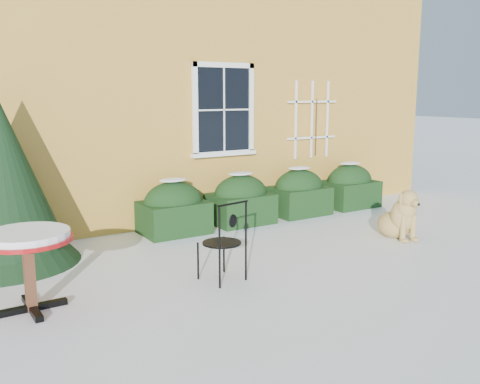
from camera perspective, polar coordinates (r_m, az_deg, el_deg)
ground at (r=6.92m, az=4.49°, el=-8.63°), size 80.00×80.00×0.00m
house at (r=12.87m, az=-14.94°, el=14.41°), size 12.40×8.40×6.40m
hedge_row at (r=9.75m, az=3.31°, el=-0.52°), size 4.95×0.80×0.91m
evergreen_shrub at (r=7.74m, az=-24.27°, el=-0.09°), size 1.99×1.99×2.40m
bistro_table at (r=5.97m, az=-21.74°, el=-5.26°), size 0.93×0.93×0.87m
patio_chair_near at (r=6.50m, az=-1.71°, el=-5.25°), size 0.52×0.51×1.00m
dog at (r=8.78m, az=16.72°, el=-2.66°), size 0.62×0.89×0.83m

